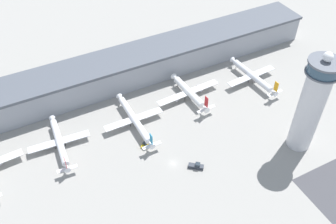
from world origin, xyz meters
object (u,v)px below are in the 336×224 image
Objects in this scene: airplane_gate_bravo at (59,142)px; airplane_gate_echo at (253,76)px; airplane_gate_delta at (189,92)px; airplane_gate_charlie at (135,120)px; service_truck_catering at (196,166)px; control_tower at (311,104)px; service_truck_fuel at (145,144)px.

airplane_gate_echo is (117.68, -1.21, 0.74)m from airplane_gate_bravo.
airplane_gate_bravo is 0.96× the size of airplane_gate_echo.
airplane_gate_bravo is at bearing -177.57° from airplane_gate_delta.
airplane_gate_charlie is 5.97× the size of service_truck_catering.
airplane_gate_delta is (36.68, 6.05, 0.03)m from airplane_gate_charlie.
control_tower is 122.78m from airplane_gate_bravo.
service_truck_catering is (14.61, -39.85, -3.05)m from airplane_gate_charlie.
service_truck_catering is at bearing -115.68° from airplane_gate_delta.
airplane_gate_echo reaches higher than airplane_gate_bravo.
service_truck_fuel is at bearing 122.76° from service_truck_catering.
control_tower reaches higher than service_truck_fuel.
airplane_gate_bravo is 42.96m from service_truck_fuel.
control_tower is 68.57m from airplane_gate_delta.
service_truck_catering is at bearing -57.24° from service_truck_fuel.
airplane_gate_echo is at bearing 79.70° from control_tower.
airplane_gate_echo is 80.91m from service_truck_fuel.
service_truck_catering is (-53.98, 10.26, -26.09)m from control_tower.
airplane_gate_delta is 51.03m from service_truck_catering.
airplane_gate_delta is 5.50× the size of service_truck_catering.
control_tower is at bearing -36.15° from airplane_gate_charlie.
control_tower is 1.40× the size of airplane_gate_delta.
airplane_gate_charlie is at bearing 110.13° from service_truck_catering.
airplane_gate_bravo is 76.44m from airplane_gate_delta.
airplane_gate_bravo reaches higher than service_truck_catering.
airplane_gate_charlie is at bearing 143.85° from control_tower.
airplane_gate_bravo is at bearing 153.95° from control_tower.
control_tower is 1.28× the size of airplane_gate_charlie.
airplane_gate_bravo is 69.11m from service_truck_catering.
airplane_gate_echo is 5.55× the size of service_truck_catering.
control_tower is 57.27m from airplane_gate_echo.
airplane_gate_delta is at bearing 2.43° from airplane_gate_bravo.
control_tower is 7.67× the size of service_truck_catering.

